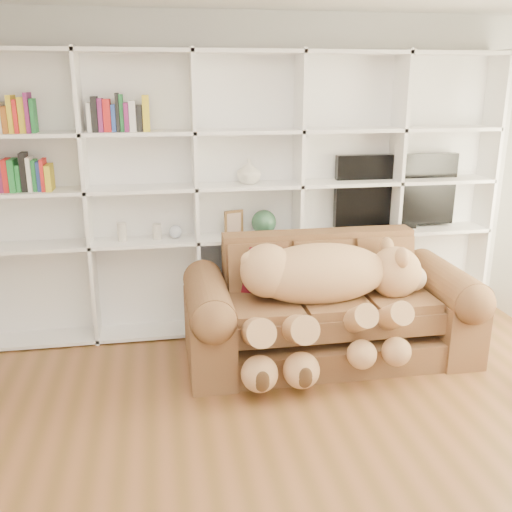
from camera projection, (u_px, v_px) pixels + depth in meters
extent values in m
plane|color=brown|center=(317.00, 502.00, 3.03)|extent=(5.00, 5.00, 0.00)
cube|color=silver|center=(244.00, 176.00, 4.99)|extent=(5.00, 0.02, 2.70)
cube|color=white|center=(245.00, 194.00, 5.00)|extent=(4.40, 0.03, 2.40)
cube|color=white|center=(87.00, 203.00, 4.63)|extent=(0.03, 0.35, 2.40)
cube|color=white|center=(196.00, 199.00, 4.78)|extent=(0.03, 0.35, 2.40)
cube|color=white|center=(298.00, 195.00, 4.92)|extent=(0.03, 0.35, 2.40)
cube|color=white|center=(394.00, 192.00, 5.07)|extent=(0.03, 0.35, 2.40)
cube|color=white|center=(485.00, 189.00, 5.21)|extent=(0.03, 0.35, 2.40)
cube|color=white|center=(248.00, 323.00, 5.19)|extent=(4.40, 0.35, 0.03)
cube|color=white|center=(248.00, 237.00, 4.95)|extent=(4.40, 0.35, 0.03)
cube|color=white|center=(247.00, 185.00, 4.82)|extent=(4.40, 0.35, 0.03)
cube|color=white|center=(247.00, 131.00, 4.69)|extent=(4.40, 0.35, 0.03)
cube|color=white|center=(247.00, 51.00, 4.51)|extent=(4.40, 0.35, 0.03)
cube|color=brown|center=(328.00, 343.00, 4.62)|extent=(2.16, 0.87, 0.23)
cube|color=brown|center=(331.00, 305.00, 4.50)|extent=(1.60, 0.72, 0.31)
cube|color=brown|center=(317.00, 264.00, 4.82)|extent=(1.60, 0.21, 0.57)
cube|color=brown|center=(209.00, 333.00, 4.41)|extent=(0.33, 0.98, 0.57)
cube|color=brown|center=(441.00, 316.00, 4.73)|extent=(0.33, 0.98, 0.57)
cylinder|color=brown|center=(208.00, 298.00, 4.32)|extent=(0.33, 0.93, 0.33)
cylinder|color=brown|center=(445.00, 284.00, 4.64)|extent=(0.33, 0.93, 0.33)
ellipsoid|color=tan|center=(320.00, 273.00, 4.37)|extent=(1.08, 0.52, 0.47)
sphere|color=tan|center=(267.00, 271.00, 4.29)|extent=(0.41, 0.41, 0.41)
sphere|color=tan|center=(395.00, 272.00, 4.48)|extent=(0.41, 0.41, 0.41)
sphere|color=tan|center=(413.00, 278.00, 4.52)|extent=(0.21, 0.21, 0.21)
sphere|color=#432C18|center=(423.00, 279.00, 4.54)|extent=(0.07, 0.07, 0.07)
ellipsoid|color=tan|center=(402.00, 258.00, 4.29)|extent=(0.10, 0.16, 0.16)
ellipsoid|color=tan|center=(387.00, 247.00, 4.56)|extent=(0.10, 0.16, 0.16)
sphere|color=tan|center=(250.00, 261.00, 4.24)|extent=(0.14, 0.14, 0.14)
cylinder|color=tan|center=(356.00, 320.00, 4.15)|extent=(0.18, 0.50, 0.36)
cylinder|color=tan|center=(390.00, 317.00, 4.19)|extent=(0.18, 0.50, 0.36)
cylinder|color=tan|center=(255.00, 332.00, 4.04)|extent=(0.21, 0.58, 0.42)
cylinder|color=tan|center=(296.00, 329.00, 4.09)|extent=(0.21, 0.58, 0.42)
sphere|color=tan|center=(362.00, 355.00, 4.06)|extent=(0.21, 0.21, 0.21)
sphere|color=tan|center=(397.00, 352.00, 4.10)|extent=(0.21, 0.21, 0.21)
sphere|color=tan|center=(259.00, 373.00, 3.96)|extent=(0.26, 0.26, 0.26)
sphere|color=tan|center=(301.00, 370.00, 4.01)|extent=(0.26, 0.26, 0.26)
cube|color=maroon|center=(262.00, 272.00, 4.55)|extent=(0.45, 0.36, 0.42)
cube|color=black|center=(396.00, 190.00, 5.12)|extent=(1.13, 0.08, 0.64)
cube|color=black|center=(393.00, 225.00, 5.21)|extent=(0.38, 0.18, 0.04)
cube|color=brown|center=(234.00, 223.00, 4.89)|extent=(0.17, 0.07, 0.21)
sphere|color=#2A5238|center=(264.00, 222.00, 4.94)|extent=(0.22, 0.22, 0.22)
cylinder|color=beige|center=(122.00, 232.00, 4.75)|extent=(0.10, 0.10, 0.15)
cylinder|color=beige|center=(157.00, 232.00, 4.80)|extent=(0.09, 0.09, 0.13)
sphere|color=silver|center=(175.00, 231.00, 4.83)|extent=(0.11, 0.11, 0.11)
imported|color=beige|center=(249.00, 171.00, 4.79)|extent=(0.21, 0.21, 0.21)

